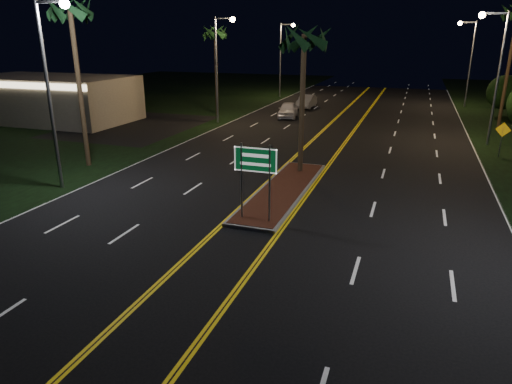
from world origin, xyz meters
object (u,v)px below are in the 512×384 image
at_px(streetlight_left_near, 53,75).
at_px(median_island, 283,190).
at_px(streetlight_left_mid, 220,58).
at_px(streetlight_right_mid, 494,63).
at_px(commercial_building, 50,99).
at_px(car_near, 288,109).
at_px(highway_sign, 255,167).
at_px(streetlight_right_far, 468,54).
at_px(palm_left_near, 70,11).
at_px(shrub_far, 505,92).
at_px(car_far, 307,100).
at_px(palm_left_far, 215,33).
at_px(streetlight_left_far, 283,51).
at_px(warning_sign, 502,135).
at_px(palm_median, 304,39).

bearing_deg(streetlight_left_near, median_island, 15.78).
relative_size(streetlight_left_mid, streetlight_right_mid, 1.00).
bearing_deg(commercial_building, car_near, 23.51).
bearing_deg(highway_sign, streetlight_right_far, 74.85).
bearing_deg(palm_left_near, streetlight_right_mid, 31.20).
bearing_deg(shrub_far, car_near, -159.78).
xyz_separation_m(commercial_building, car_far, (20.53, 15.55, -1.19)).
relative_size(highway_sign, streetlight_left_mid, 0.36).
relative_size(commercial_building, palm_left_far, 1.70).
bearing_deg(car_far, streetlight_right_far, 22.26).
height_order(streetlight_left_far, palm_left_near, palm_left_near).
bearing_deg(palm_left_far, streetlight_right_mid, -14.37).
xyz_separation_m(median_island, car_far, (-5.47, 28.54, 0.73)).
relative_size(highway_sign, car_far, 0.66).
relative_size(median_island, streetlight_left_far, 1.14).
relative_size(streetlight_left_mid, car_near, 1.78).
distance_m(highway_sign, streetlight_left_near, 11.17).
xyz_separation_m(median_island, palm_left_far, (-12.80, 21.00, 7.66)).
xyz_separation_m(highway_sign, streetlight_right_far, (10.61, 39.20, 3.25)).
bearing_deg(streetlight_right_far, palm_left_far, -149.12).
distance_m(streetlight_left_near, streetlight_right_mid, 27.83).
relative_size(palm_left_near, warning_sign, 4.39).
height_order(streetlight_left_far, palm_left_far, streetlight_left_far).
relative_size(streetlight_right_mid, car_near, 1.78).
xyz_separation_m(median_island, streetlight_right_mid, (10.61, 15.00, 5.57)).
relative_size(palm_median, warning_sign, 3.72).
distance_m(streetlight_right_far, shrub_far, 7.56).
height_order(streetlight_left_mid, streetlight_right_far, same).
bearing_deg(commercial_building, streetlight_left_near, -46.10).
distance_m(streetlight_left_near, palm_left_near, 5.36).
height_order(highway_sign, warning_sign, highway_sign).
distance_m(streetlight_left_mid, palm_median, 17.25).
height_order(commercial_building, car_far, commercial_building).
relative_size(highway_sign, streetlight_left_far, 0.36).
relative_size(streetlight_left_far, palm_left_far, 1.02).
distance_m(streetlight_left_far, car_far, 11.02).
relative_size(highway_sign, streetlight_right_mid, 0.36).
height_order(commercial_building, palm_left_near, palm_left_near).
bearing_deg(streetlight_right_mid, palm_left_near, -148.80).
bearing_deg(streetlight_right_far, car_far, -158.13).
xyz_separation_m(streetlight_left_near, streetlight_right_mid, (21.23, 18.00, 0.00)).
bearing_deg(streetlight_left_mid, shrub_far, 26.18).
xyz_separation_m(streetlight_left_near, warning_sign, (21.87, 14.43, -4.22)).
bearing_deg(palm_left_near, palm_left_far, 90.86).
height_order(commercial_building, car_near, commercial_building).
height_order(streetlight_left_mid, palm_left_far, streetlight_left_mid).
height_order(median_island, streetlight_left_mid, streetlight_left_mid).
relative_size(palm_left_near, car_far, 2.02).
height_order(commercial_building, streetlight_left_far, streetlight_left_far).
relative_size(palm_left_far, warning_sign, 3.94).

